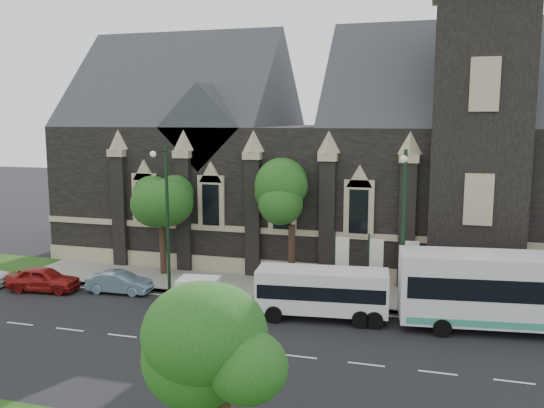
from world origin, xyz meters
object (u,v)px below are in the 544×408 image
(sedan, at_px, (120,282))
(tree_park_east, at_px, (231,334))
(tour_coach, at_px, (538,291))
(street_lamp_mid, at_px, (166,211))
(banner_flag_left, at_px, (339,259))
(tree_walk_left, at_px, (165,192))
(street_lamp_near, at_px, (403,222))
(banner_flag_right, at_px, (409,263))
(shuttle_bus, at_px, (322,290))
(box_trailer, at_px, (199,291))
(car_far_red, at_px, (43,279))
(banner_flag_center, at_px, (373,261))
(tree_walk_right, at_px, (296,196))

(sedan, bearing_deg, tree_park_east, -143.52)
(tour_coach, bearing_deg, street_lamp_mid, 170.41)
(street_lamp_mid, xyz_separation_m, banner_flag_left, (10.29, 1.91, -2.73))
(tree_park_east, xyz_separation_m, tree_walk_left, (-11.97, 20.03, 1.12))
(street_lamp_near, distance_m, banner_flag_right, 3.34)
(shuttle_bus, distance_m, sedan, 12.90)
(banner_flag_right, height_order, box_trailer, banner_flag_right)
(car_far_red, bearing_deg, banner_flag_center, -86.14)
(banner_flag_right, bearing_deg, tour_coach, -23.59)
(box_trailer, bearing_deg, tree_walk_left, 123.54)
(banner_flag_right, bearing_deg, banner_flag_left, 180.00)
(banner_flag_left, distance_m, box_trailer, 8.48)
(tree_park_east, relative_size, shuttle_bus, 0.88)
(shuttle_bus, bearing_deg, street_lamp_near, 19.45)
(tree_walk_left, relative_size, street_lamp_near, 0.85)
(tree_park_east, xyz_separation_m, banner_flag_center, (2.11, 18.32, -2.24))
(tour_coach, bearing_deg, box_trailer, 177.11)
(tree_park_east, xyz_separation_m, shuttle_bus, (-0.15, 14.50, -3.07))
(banner_flag_right, xyz_separation_m, box_trailer, (-11.28, -4.11, -1.40))
(tree_park_east, bearing_deg, box_trailer, 116.78)
(tree_park_east, height_order, street_lamp_mid, street_lamp_mid)
(tree_walk_right, relative_size, car_far_red, 1.75)
(street_lamp_mid, relative_size, tour_coach, 0.66)
(tree_walk_right, bearing_deg, shuttle_bus, -63.08)
(banner_flag_left, xyz_separation_m, banner_flag_right, (4.00, 0.00, 0.00))
(tree_park_east, relative_size, banner_flag_left, 1.57)
(street_lamp_mid, relative_size, banner_flag_right, 2.25)
(street_lamp_mid, distance_m, banner_flag_left, 10.81)
(banner_flag_right, relative_size, sedan, 1.00)
(sedan, relative_size, car_far_red, 0.90)
(street_lamp_mid, bearing_deg, tour_coach, -2.47)
(banner_flag_right, height_order, car_far_red, banner_flag_right)
(street_lamp_near, xyz_separation_m, car_far_red, (-21.54, -1.86, -4.35))
(street_lamp_near, relative_size, banner_flag_left, 2.25)
(banner_flag_right, xyz_separation_m, tour_coach, (6.41, -2.80, -0.26))
(street_lamp_near, bearing_deg, banner_flag_left, 152.82)
(sedan, bearing_deg, box_trailer, -106.12)
(banner_flag_center, xyz_separation_m, tour_coach, (8.41, -2.80, -0.26))
(tree_park_east, bearing_deg, banner_flag_left, 89.65)
(street_lamp_mid, bearing_deg, tree_walk_right, 26.65)
(banner_flag_left, distance_m, tour_coach, 10.78)
(tree_walk_left, bearing_deg, banner_flag_right, -6.04)
(banner_flag_center, bearing_deg, tour_coach, -18.41)
(car_far_red, bearing_deg, shuttle_bus, -97.09)
(banner_flag_center, xyz_separation_m, car_far_red, (-19.83, -3.77, -1.62))
(tour_coach, height_order, car_far_red, tour_coach)
(tree_walk_right, relative_size, box_trailer, 2.36)
(car_far_red, bearing_deg, tree_park_east, -136.31)
(tree_walk_right, height_order, shuttle_bus, tree_walk_right)
(tree_walk_right, relative_size, street_lamp_near, 0.87)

